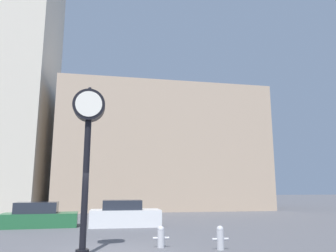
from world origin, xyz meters
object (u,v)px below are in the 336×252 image
(car_white, at_px, (125,215))
(fire_hydrant_near, at_px, (220,237))
(street_clock, at_px, (88,133))
(car_green, at_px, (39,217))
(fire_hydrant_far, at_px, (161,236))

(car_white, distance_m, fire_hydrant_near, 8.19)
(street_clock, bearing_deg, car_white, 77.72)
(car_green, height_order, fire_hydrant_near, car_green)
(car_white, bearing_deg, street_clock, -101.24)
(car_white, xyz_separation_m, fire_hydrant_far, (0.85, -6.91, -0.23))
(street_clock, xyz_separation_m, car_white, (1.75, 8.05, -3.17))
(fire_hydrant_far, bearing_deg, fire_hydrant_near, -22.98)
(street_clock, relative_size, fire_hydrant_far, 7.23)
(car_green, relative_size, fire_hydrant_near, 5.09)
(car_green, relative_size, car_white, 1.04)
(car_green, relative_size, fire_hydrant_far, 5.42)
(car_green, xyz_separation_m, fire_hydrant_near, (7.30, -8.22, -0.15))
(street_clock, bearing_deg, car_green, 108.16)
(car_green, distance_m, fire_hydrant_near, 11.00)
(car_green, bearing_deg, fire_hydrant_far, -56.62)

